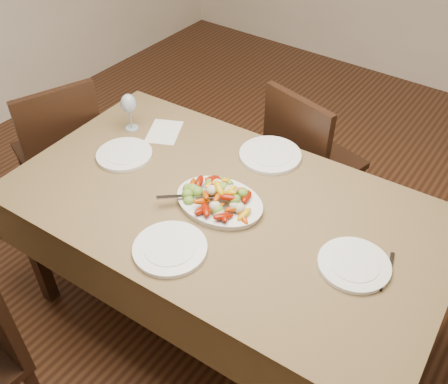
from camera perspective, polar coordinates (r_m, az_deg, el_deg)
name	(u,v)px	position (r m, az deg, el deg)	size (l,w,h in m)	color
floor	(225,322)	(2.62, 0.16, -14.64)	(6.00, 6.00, 0.00)	#3E2212
dining_table	(224,263)	(2.35, 0.00, -8.13)	(1.84, 1.04, 0.76)	brown
chair_far	(315,162)	(2.81, 10.39, 3.40)	(0.42, 0.42, 0.95)	black
chair_left	(59,151)	(3.00, -18.37, 4.47)	(0.42, 0.42, 0.95)	black
serving_platter	(219,203)	(2.07, -0.52, -1.26)	(0.37, 0.27, 0.02)	white
roasted_vegetables	(219,193)	(2.03, -0.53, -0.07)	(0.30, 0.20, 0.09)	#741002
serving_spoon	(201,196)	(2.05, -2.63, -0.41)	(0.28, 0.06, 0.03)	#9EA0A8
plate_left	(124,155)	(2.38, -11.32, 4.20)	(0.26, 0.26, 0.02)	white
plate_right	(354,265)	(1.90, 14.63, -8.06)	(0.27, 0.27, 0.02)	white
plate_far	(270,155)	(2.34, 5.30, 4.22)	(0.29, 0.29, 0.02)	white
plate_near	(170,249)	(1.90, -6.19, -6.46)	(0.28, 0.28, 0.02)	white
wine_glass	(130,111)	(2.51, -10.74, 9.09)	(0.08, 0.08, 0.20)	#8C99A5
menu_card	(164,132)	(2.51, -6.86, 6.85)	(0.15, 0.21, 0.00)	silver
table_knife	(386,273)	(1.91, 17.98, -8.80)	(0.02, 0.20, 0.01)	#9EA0A8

